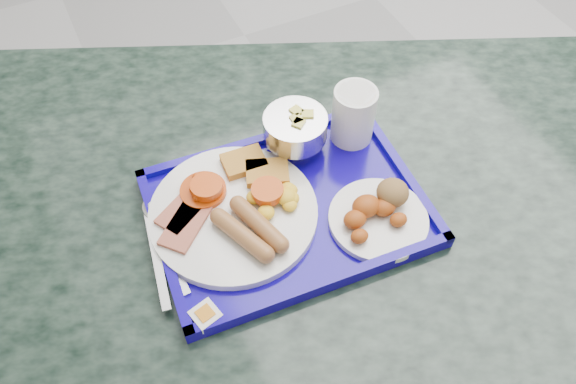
{
  "coord_description": "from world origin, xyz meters",
  "views": [
    {
      "loc": [
        -1.38,
        -1.26,
        1.56
      ],
      "look_at": [
        -1.16,
        -0.79,
        0.87
      ],
      "focal_mm": 35.0,
      "sensor_mm": 36.0,
      "label": 1
    }
  ],
  "objects_px": {
    "bread_plate": "(379,212)",
    "tray": "(288,209)",
    "fruit_bowl": "(295,128)",
    "table": "(316,276)",
    "main_plate": "(236,208)",
    "juice_cup": "(354,113)"
  },
  "relations": [
    {
      "from": "tray",
      "to": "fruit_bowl",
      "type": "height_order",
      "value": "fruit_bowl"
    },
    {
      "from": "table",
      "to": "bread_plate",
      "type": "distance_m",
      "value": 0.26
    },
    {
      "from": "main_plate",
      "to": "juice_cup",
      "type": "bearing_deg",
      "value": 15.26
    },
    {
      "from": "table",
      "to": "main_plate",
      "type": "bearing_deg",
      "value": 158.43
    },
    {
      "from": "table",
      "to": "juice_cup",
      "type": "distance_m",
      "value": 0.32
    },
    {
      "from": "main_plate",
      "to": "juice_cup",
      "type": "distance_m",
      "value": 0.26
    },
    {
      "from": "tray",
      "to": "bread_plate",
      "type": "bearing_deg",
      "value": -34.25
    },
    {
      "from": "tray",
      "to": "juice_cup",
      "type": "height_order",
      "value": "juice_cup"
    },
    {
      "from": "bread_plate",
      "to": "fruit_bowl",
      "type": "xyz_separation_m",
      "value": [
        -0.05,
        0.19,
        0.03
      ]
    },
    {
      "from": "tray",
      "to": "bread_plate",
      "type": "height_order",
      "value": "bread_plate"
    },
    {
      "from": "table",
      "to": "juice_cup",
      "type": "height_order",
      "value": "juice_cup"
    },
    {
      "from": "fruit_bowl",
      "to": "juice_cup",
      "type": "bearing_deg",
      "value": -10.31
    },
    {
      "from": "table",
      "to": "tray",
      "type": "xyz_separation_m",
      "value": [
        -0.05,
        0.03,
        0.22
      ]
    },
    {
      "from": "tray",
      "to": "fruit_bowl",
      "type": "bearing_deg",
      "value": 58.69
    },
    {
      "from": "juice_cup",
      "to": "fruit_bowl",
      "type": "bearing_deg",
      "value": 169.69
    },
    {
      "from": "tray",
      "to": "main_plate",
      "type": "height_order",
      "value": "main_plate"
    },
    {
      "from": "main_plate",
      "to": "juice_cup",
      "type": "relative_size",
      "value": 2.59
    },
    {
      "from": "tray",
      "to": "juice_cup",
      "type": "bearing_deg",
      "value": 28.61
    },
    {
      "from": "main_plate",
      "to": "fruit_bowl",
      "type": "bearing_deg",
      "value": 30.51
    },
    {
      "from": "bread_plate",
      "to": "tray",
      "type": "bearing_deg",
      "value": 145.75
    },
    {
      "from": "main_plate",
      "to": "fruit_bowl",
      "type": "distance_m",
      "value": 0.17
    },
    {
      "from": "main_plate",
      "to": "juice_cup",
      "type": "height_order",
      "value": "juice_cup"
    }
  ]
}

